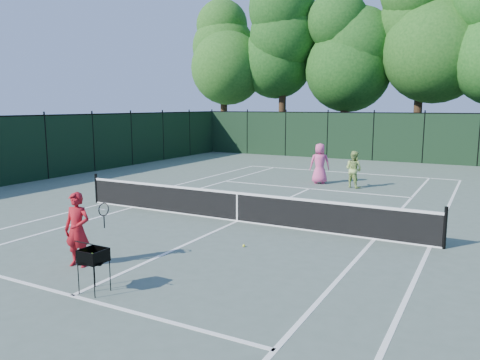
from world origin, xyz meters
The scene contains 20 objects.
ground centered at (0.00, 0.00, 0.00)m, with size 90.00×90.00×0.00m, color #4D5D52.
sideline_doubles_left centered at (-5.49, 0.00, 0.00)m, with size 0.10×23.77×0.01m, color white.
sideline_doubles_right centered at (5.49, 0.00, 0.00)m, with size 0.10×23.77×0.01m, color white.
sideline_singles_left centered at (-4.12, 0.00, 0.00)m, with size 0.10×23.77×0.01m, color white.
sideline_singles_right centered at (4.12, 0.00, 0.00)m, with size 0.10×23.77×0.01m, color white.
baseline_far centered at (0.00, 11.88, 0.00)m, with size 10.97×0.10×0.01m, color white.
service_line_near centered at (0.00, -6.40, 0.00)m, with size 8.23×0.10×0.01m, color white.
service_line_far centered at (0.00, 6.40, 0.00)m, with size 8.23×0.10×0.01m, color white.
center_service_line centered at (0.00, 0.00, 0.00)m, with size 0.10×12.80×0.01m, color white.
tennis_net centered at (0.00, 0.00, 0.48)m, with size 11.69×0.09×1.06m.
fence_far centered at (0.00, 18.00, 1.50)m, with size 24.00×0.05×3.00m, color black.
tree_0 centered at (-13.00, 21.50, 8.16)m, with size 6.40×6.40×13.14m.
tree_1 centered at (-8.00, 22.00, 8.69)m, with size 6.80×6.80×13.98m.
tree_2 centered at (-3.00, 21.80, 7.73)m, with size 6.00×6.00×12.40m.
tree_3 centered at (2.00, 22.30, 9.01)m, with size 7.00×7.00×14.45m.
coach centered at (-1.15, -5.15, 0.82)m, with size 0.85×0.75×1.64m.
player_pink centered at (-0.08, 7.89, 0.91)m, with size 1.04×0.87×1.82m.
player_green centered at (1.54, 7.57, 0.79)m, with size 0.93×0.83×1.57m.
ball_hopper centered at (0.25, -6.07, 0.71)m, with size 0.58×0.58×0.85m.
loose_ball_midcourt centered at (1.40, -2.21, 0.03)m, with size 0.07×0.07×0.07m, color yellow.
Camera 1 is at (6.64, -12.15, 3.49)m, focal length 35.00 mm.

